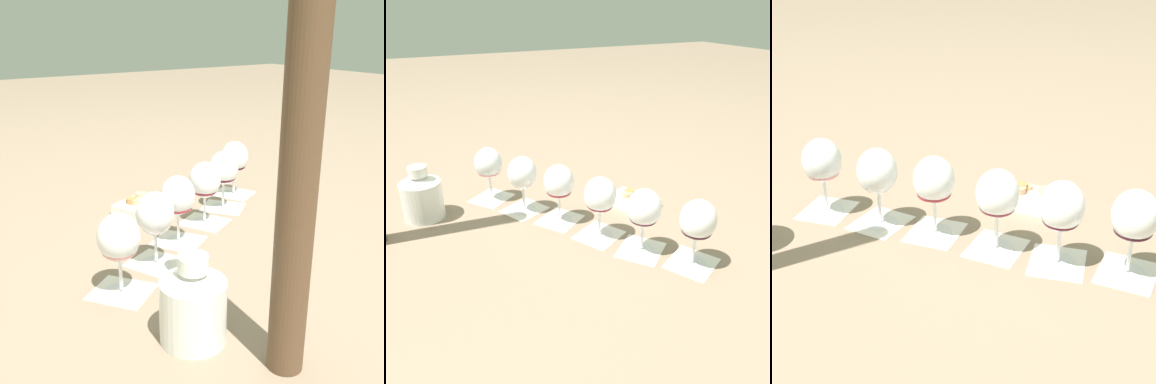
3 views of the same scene
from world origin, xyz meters
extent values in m
plane|color=#7F6B56|center=(0.00, 0.00, 0.00)|extent=(8.00, 8.00, 0.00)
cube|color=silver|center=(-0.29, -0.17, 0.00)|extent=(0.15, 0.16, 0.00)
cube|color=silver|center=(-0.17, -0.10, 0.00)|extent=(0.14, 0.15, 0.00)
cube|color=silver|center=(-0.06, -0.03, 0.00)|extent=(0.15, 0.16, 0.00)
cube|color=silver|center=(0.06, 0.04, 0.00)|extent=(0.15, 0.15, 0.00)
cube|color=silver|center=(0.17, 0.10, 0.00)|extent=(0.16, 0.16, 0.00)
cube|color=silver|center=(0.28, 0.18, 0.00)|extent=(0.15, 0.15, 0.00)
cylinder|color=white|center=(-0.29, -0.17, 0.00)|extent=(0.07, 0.07, 0.01)
cylinder|color=white|center=(-0.29, -0.17, 0.04)|extent=(0.01, 0.01, 0.07)
ellipsoid|color=white|center=(-0.29, -0.17, 0.12)|extent=(0.09, 0.09, 0.10)
ellipsoid|color=pink|center=(-0.29, -0.17, 0.09)|extent=(0.07, 0.07, 0.03)
cylinder|color=white|center=(-0.17, -0.10, 0.00)|extent=(0.07, 0.07, 0.01)
cylinder|color=white|center=(-0.17, -0.10, 0.04)|extent=(0.01, 0.01, 0.07)
ellipsoid|color=white|center=(-0.17, -0.10, 0.12)|extent=(0.09, 0.09, 0.10)
ellipsoid|color=#CF555F|center=(-0.17, -0.10, 0.10)|extent=(0.07, 0.07, 0.04)
cylinder|color=white|center=(-0.06, -0.03, 0.00)|extent=(0.07, 0.07, 0.01)
cylinder|color=white|center=(-0.06, -0.03, 0.04)|extent=(0.01, 0.01, 0.07)
ellipsoid|color=white|center=(-0.06, -0.03, 0.12)|extent=(0.09, 0.09, 0.10)
ellipsoid|color=maroon|center=(-0.06, -0.03, 0.09)|extent=(0.07, 0.07, 0.02)
cylinder|color=white|center=(0.06, 0.04, 0.00)|extent=(0.07, 0.07, 0.01)
cylinder|color=white|center=(0.06, 0.04, 0.04)|extent=(0.01, 0.01, 0.07)
ellipsoid|color=white|center=(0.06, 0.04, 0.12)|extent=(0.09, 0.09, 0.10)
ellipsoid|color=maroon|center=(0.06, 0.04, 0.09)|extent=(0.07, 0.07, 0.03)
cylinder|color=white|center=(0.17, 0.10, 0.00)|extent=(0.07, 0.07, 0.01)
cylinder|color=white|center=(0.17, 0.10, 0.04)|extent=(0.01, 0.01, 0.07)
ellipsoid|color=white|center=(0.17, 0.10, 0.12)|extent=(0.09, 0.09, 0.10)
ellipsoid|color=#450D1C|center=(0.17, 0.10, 0.09)|extent=(0.07, 0.07, 0.03)
cylinder|color=white|center=(0.28, 0.18, 0.00)|extent=(0.07, 0.07, 0.01)
cylinder|color=white|center=(0.28, 0.18, 0.04)|extent=(0.01, 0.01, 0.07)
ellipsoid|color=white|center=(0.28, 0.18, 0.12)|extent=(0.09, 0.09, 0.10)
ellipsoid|color=#34101A|center=(0.28, 0.18, 0.09)|extent=(0.07, 0.07, 0.03)
cube|color=white|center=(-0.04, 0.21, 0.01)|extent=(0.17, 0.14, 0.03)
cylinder|color=#B2703D|center=(-0.07, 0.21, 0.04)|extent=(0.03, 0.03, 0.02)
cylinder|color=tan|center=(-0.02, 0.25, 0.03)|extent=(0.03, 0.03, 0.01)
cylinder|color=tan|center=(-0.06, 0.23, 0.03)|extent=(0.03, 0.03, 0.01)
cylinder|color=tan|center=(-0.06, 0.20, 0.04)|extent=(0.03, 0.03, 0.01)
camera|label=1|loc=(-0.64, -0.96, 0.52)|focal=45.00mm
camera|label=2|loc=(0.89, -0.43, 0.59)|focal=38.00mm
camera|label=3|loc=(0.83, -0.61, 0.62)|focal=55.00mm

